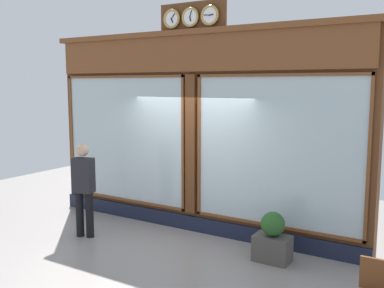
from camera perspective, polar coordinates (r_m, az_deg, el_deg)
ground_plane at (r=6.47m, az=-13.82°, el=-17.54°), size 14.00×14.00×0.00m
shop_facade at (r=8.21m, az=0.46°, el=1.68°), size 6.55×0.42×4.18m
pedestrian at (r=8.14m, az=-13.81°, el=-5.32°), size 0.41×0.31×1.69m
planter_box at (r=7.15m, az=10.32°, el=-13.13°), size 0.56×0.36×0.41m
planter_shrub at (r=7.02m, az=10.40°, el=-10.13°), size 0.38×0.38×0.38m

